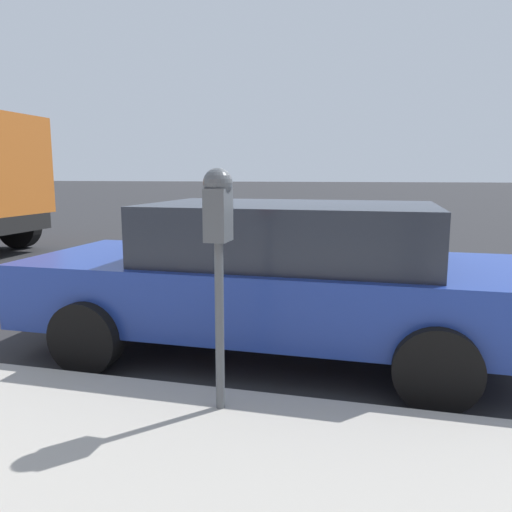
{
  "coord_description": "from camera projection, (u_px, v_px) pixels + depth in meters",
  "views": [
    {
      "loc": [
        -5.53,
        -0.52,
        1.71
      ],
      "look_at": [
        -2.06,
        0.37,
        1.13
      ],
      "focal_mm": 35.0,
      "sensor_mm": 36.0,
      "label": 1
    }
  ],
  "objects": [
    {
      "name": "ground_plane",
      "position": [
        332.0,
        326.0,
        5.69
      ],
      "size": [
        220.0,
        220.0,
        0.0
      ],
      "primitive_type": "plane",
      "color": "#2B2B2D"
    },
    {
      "name": "parking_meter",
      "position": [
        218.0,
        227.0,
        3.2
      ],
      "size": [
        0.21,
        0.19,
        1.61
      ],
      "color": "#4C5156",
      "rests_on": "sidewalk"
    },
    {
      "name": "car_blue",
      "position": [
        277.0,
        275.0,
        4.75
      ],
      "size": [
        2.04,
        4.64,
        1.45
      ],
      "rotation": [
        0.0,
        0.0,
        0.0
      ],
      "color": "navy",
      "rests_on": "ground_plane"
    }
  ]
}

